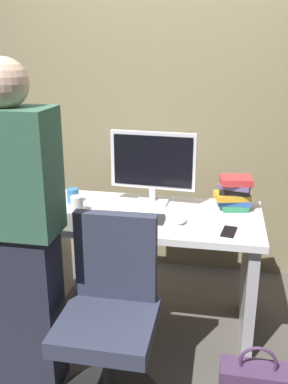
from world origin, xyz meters
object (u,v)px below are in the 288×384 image
object	(u,v)px
office_chair	(110,324)
monitor	(153,164)
mouse	(181,220)
cup_by_monitor	(73,196)
book_stack	(234,193)
person_at_desk	(18,234)
desk	(146,248)
cell_phone	(229,232)
cup_near_keyboard	(77,204)
keyboard	(127,217)

from	to	relation	value
office_chair	monitor	size ratio (longest dim) A/B	1.74
office_chair	mouse	xyz separation A→B (m)	(0.27, 0.58, 0.32)
mouse	cup_by_monitor	size ratio (longest dim) A/B	1.11
office_chair	book_stack	size ratio (longest dim) A/B	3.96
person_at_desk	monitor	distance (m)	0.99
desk	office_chair	distance (m)	0.70
cup_by_monitor	office_chair	bearing A→B (deg)	-60.56
cell_phone	cup_by_monitor	bearing A→B (deg)	172.56
desk	cell_phone	xyz separation A→B (m)	(0.49, -0.19, 0.23)
desk	book_stack	world-z (taller)	book_stack
monitor	book_stack	world-z (taller)	monitor
desk	person_at_desk	bearing A→B (deg)	-127.18
book_stack	cup_by_monitor	bearing A→B (deg)	-175.80
monitor	cup_near_keyboard	xyz separation A→B (m)	(-0.42, -0.24, -0.21)
desk	monitor	bearing A→B (deg)	87.14
person_at_desk	mouse	distance (m)	0.90
mouse	cup_near_keyboard	bearing A→B (deg)	174.55
cup_near_keyboard	cup_by_monitor	distance (m)	0.17
mouse	book_stack	world-z (taller)	book_stack
office_chair	person_at_desk	world-z (taller)	person_at_desk
cup_by_monitor	book_stack	size ratio (longest dim) A/B	0.38
cell_phone	person_at_desk	bearing A→B (deg)	-145.89
mouse	cell_phone	bearing A→B (deg)	-17.43
monitor	cell_phone	size ratio (longest dim) A/B	3.76
office_chair	cup_near_keyboard	distance (m)	0.82
cup_near_keyboard	person_at_desk	bearing A→B (deg)	-97.66
person_at_desk	cup_by_monitor	xyz separation A→B (m)	(0.00, 0.75, -0.07)
desk	cup_by_monitor	size ratio (longest dim) A/B	15.33
book_stack	cup_near_keyboard	bearing A→B (deg)	-166.25
monitor	mouse	bearing A→B (deg)	-54.81
desk	mouse	distance (m)	0.35
mouse	cell_phone	xyz separation A→B (m)	(0.27, -0.08, -0.01)
person_at_desk	keyboard	world-z (taller)	person_at_desk
book_stack	office_chair	bearing A→B (deg)	-122.78
cell_phone	cup_near_keyboard	bearing A→B (deg)	-179.69
cup_near_keyboard	office_chair	bearing A→B (deg)	-60.15
mouse	cup_by_monitor	bearing A→B (deg)	163.38
monitor	book_stack	distance (m)	0.53
person_at_desk	cell_phone	bearing A→B (deg)	24.71
monitor	cup_near_keyboard	bearing A→B (deg)	-149.87
mouse	book_stack	size ratio (longest dim) A/B	0.42
monitor	office_chair	bearing A→B (deg)	-93.37
desk	office_chair	bearing A→B (deg)	-93.51
keyboard	person_at_desk	bearing A→B (deg)	-127.89
desk	monitor	world-z (taller)	monitor
mouse	cup_near_keyboard	size ratio (longest dim) A/B	1.04
book_stack	keyboard	bearing A→B (deg)	-154.54
keyboard	mouse	world-z (taller)	mouse
cup_by_monitor	mouse	bearing A→B (deg)	-16.62
monitor	mouse	world-z (taller)	monitor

